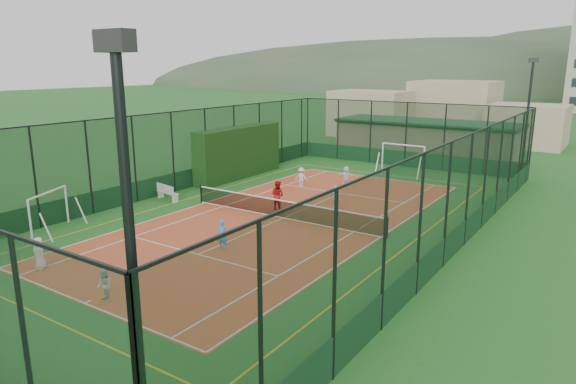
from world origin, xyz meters
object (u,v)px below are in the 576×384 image
Objects in this scene: white_bench at (168,192)px; child_near_left at (39,253)px; child_far_right at (335,199)px; child_far_back at (346,176)px; floodlight_ne at (527,121)px; coach at (277,195)px; child_near_mid at (222,235)px; child_near_right at (104,286)px; floodlight_se at (136,313)px; futsal_goal_near at (49,212)px; futsal_goal_far at (403,160)px; child_far_left at (301,177)px; clubhouse at (427,139)px.

child_near_left is (3.76, -10.26, 0.16)m from white_bench.
child_far_right reaches higher than child_far_back.
floodlight_ne is 30.53m from child_near_left.
coach reaches higher than child_far_back.
floodlight_ne is at bearing 51.77° from child_near_mid.
coach is at bearing 112.76° from child_near_right.
futsal_goal_near is (-16.69, 8.60, -3.17)m from floodlight_se.
futsal_goal_far reaches higher than coach.
floodlight_se is at bearing -32.76° from white_bench.
child_far_left is (-3.39, 11.77, 0.00)m from child_near_mid.
white_bench is (-16.40, 15.88, -3.63)m from floodlight_se.
child_far_right is 3.20m from coach.
white_bench is 9.45m from child_near_mid.
floodlight_ne is 16.03m from child_far_right.
clubhouse is 31.08m from futsal_goal_near.
floodlight_ne is at bearing -32.12° from clubhouse.
clubhouse reaches higher than child_far_right.
floodlight_ne reaches higher than clubhouse.
clubhouse is 4.56× the size of futsal_goal_far.
futsal_goal_near is at bearing 152.73° from floodlight_se.
child_near_mid is at bearing 74.90° from child_far_back.
child_near_left is 4.55m from child_near_right.
futsal_goal_far is 19.47m from child_near_mid.
clubhouse is 20.85m from coach.
clubhouse reaches higher than futsal_goal_near.
white_bench is 7.30m from futsal_goal_near.
futsal_goal_far reaches higher than child_near_right.
futsal_goal_near reaches higher than child_near_mid.
coach is at bearing -97.52° from futsal_goal_far.
child_near_mid is 1.11× the size of child_near_right.
child_far_left is 6.06m from child_far_right.
floodlight_se is 6.33× the size of child_near_mid.
coach is at bearing 118.85° from floodlight_se.
child_near_left reaches higher than white_bench.
child_far_right is at bearing 109.83° from floodlight_se.
floodlight_se is at bearing -74.08° from futsal_goal_far.
white_bench is at bearing 32.00° from child_far_back.
floodlight_ne is 6.30× the size of child_far_left.
coach is (-9.81, 17.80, -3.31)m from floodlight_se.
child_near_right is (8.29, -10.69, 0.10)m from white_bench.
futsal_goal_far is 8.63m from child_far_left.
floodlight_ne is at bearing 57.88° from white_bench.
floodlight_se is 0.54× the size of clubhouse.
floodlight_ne reaches higher than child_far_back.
child_far_left is 0.89× the size of child_far_right.
futsal_goal_far is 25.54m from child_near_right.
child_near_mid reaches higher than child_near_left.
floodlight_se reaches higher than white_bench.
floodlight_ne is at bearing -121.32° from coach.
child_far_back reaches higher than child_near_left.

